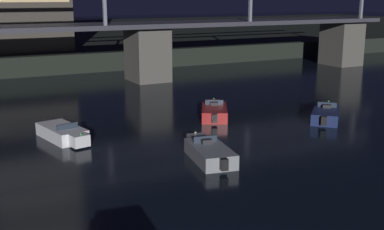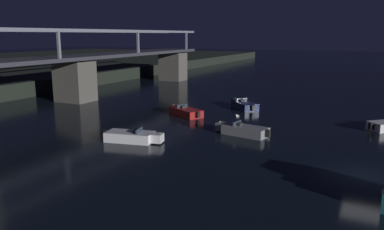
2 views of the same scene
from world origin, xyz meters
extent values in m
cube|color=#4C4944|center=(13.37, 35.90, 2.77)|extent=(3.60, 4.40, 5.55)
cube|color=#4C4944|center=(40.11, 35.90, 2.77)|extent=(3.60, 4.40, 5.55)
cube|color=#33333D|center=(0.00, 35.90, 5.78)|extent=(86.23, 6.40, 0.45)
cube|color=slate|center=(8.02, 33.00, 7.60)|extent=(0.30, 0.30, 3.20)
cube|color=slate|center=(24.07, 33.00, 7.60)|extent=(0.30, 0.30, 3.20)
cube|color=slate|center=(40.11, 33.00, 7.60)|extent=(0.30, 0.30, 3.20)
cube|color=maroon|center=(11.34, 18.37, 0.40)|extent=(3.47, 4.29, 0.80)
cube|color=maroon|center=(12.51, 20.47, 0.45)|extent=(1.30, 1.27, 0.70)
cube|color=#283342|center=(11.75, 19.11, 0.98)|extent=(1.23, 0.74, 0.36)
cube|color=#262628|center=(11.63, 18.89, 0.92)|extent=(0.68, 0.62, 0.24)
cube|color=black|center=(10.30, 16.48, 0.50)|extent=(0.49, 0.49, 0.60)
sphere|color=#33D84C|center=(12.63, 20.69, 0.88)|extent=(0.12, 0.12, 0.12)
cube|color=#19234C|center=(18.04, 13.99, 0.40)|extent=(4.05, 4.02, 0.80)
cube|color=#19234C|center=(19.75, 15.67, 0.45)|extent=(1.34, 1.34, 0.70)
cube|color=#283342|center=(18.64, 14.58, 0.98)|extent=(1.02, 1.03, 0.36)
cube|color=#262628|center=(18.46, 14.41, 0.92)|extent=(0.68, 0.68, 0.24)
cube|color=black|center=(16.50, 12.48, 0.50)|extent=(0.51, 0.51, 0.60)
sphere|color=#33D84C|center=(19.93, 15.85, 0.88)|extent=(0.12, 0.12, 0.12)
cube|color=gray|center=(6.26, 9.98, 0.40)|extent=(2.48, 4.17, 0.80)
cube|color=gray|center=(6.70, 12.35, 0.45)|extent=(1.14, 1.06, 0.70)
cube|color=#283342|center=(6.42, 10.82, 0.98)|extent=(1.35, 0.34, 0.36)
cube|color=#262628|center=(6.37, 10.57, 0.92)|extent=(0.62, 0.49, 0.24)
cube|color=black|center=(5.88, 7.86, 0.50)|extent=(0.42, 0.42, 0.60)
sphere|color=beige|center=(6.74, 12.59, 0.88)|extent=(0.12, 0.12, 0.12)
cube|color=silver|center=(0.14, 17.96, 0.40)|extent=(2.54, 4.19, 0.80)
cube|color=silver|center=(0.62, 15.61, 0.45)|extent=(1.15, 1.08, 0.70)
cube|color=#283342|center=(0.31, 17.13, 0.98)|extent=(1.34, 0.37, 0.36)
cube|color=#262628|center=(0.26, 17.37, 0.92)|extent=(0.63, 0.50, 0.24)
cube|color=black|center=(-0.29, 20.07, 0.50)|extent=(0.42, 0.42, 0.60)
sphere|color=#33D84C|center=(0.67, 15.36, 0.88)|extent=(0.12, 0.12, 0.12)
camera|label=1|loc=(-6.54, -12.60, 8.76)|focal=47.01mm
camera|label=2|loc=(-25.37, -0.30, 8.70)|focal=36.10mm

